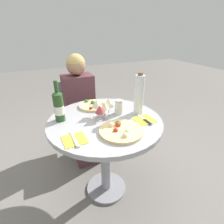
% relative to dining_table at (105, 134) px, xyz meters
% --- Properties ---
extents(ground_plane, '(12.00, 12.00, 0.00)m').
position_rel_dining_table_xyz_m(ground_plane, '(0.00, 0.00, -0.63)').
color(ground_plane, slate).
rests_on(ground_plane, ground).
extents(dining_table, '(0.91, 0.91, 0.77)m').
position_rel_dining_table_xyz_m(dining_table, '(0.00, 0.00, 0.00)').
color(dining_table, gray).
rests_on(dining_table, ground_plane).
extents(chair_behind_diner, '(0.40, 0.40, 0.87)m').
position_rel_dining_table_xyz_m(chair_behind_diner, '(-0.04, 0.78, -0.21)').
color(chair_behind_diner, slate).
rests_on(chair_behind_diner, ground_plane).
extents(seated_diner, '(0.33, 0.47, 1.20)m').
position_rel_dining_table_xyz_m(seated_diner, '(-0.04, 0.64, -0.08)').
color(seated_diner, '#512D33').
rests_on(seated_diner, ground_plane).
extents(pizza_large, '(0.31, 0.31, 0.05)m').
position_rel_dining_table_xyz_m(pizza_large, '(0.03, -0.22, 0.15)').
color(pizza_large, '#E5C17F').
rests_on(pizza_large, dining_table).
extents(pizza_small_far, '(0.25, 0.25, 0.05)m').
position_rel_dining_table_xyz_m(pizza_small_far, '(-0.01, 0.28, 0.15)').
color(pizza_small_far, '#E5C17F').
rests_on(pizza_small_far, dining_table).
extents(wine_bottle, '(0.08, 0.08, 0.32)m').
position_rel_dining_table_xyz_m(wine_bottle, '(-0.33, 0.13, 0.26)').
color(wine_bottle, '#23471E').
rests_on(wine_bottle, dining_table).
extents(tall_carafe, '(0.08, 0.08, 0.35)m').
position_rel_dining_table_xyz_m(tall_carafe, '(0.31, 0.00, 0.30)').
color(tall_carafe, silver).
rests_on(tall_carafe, dining_table).
extents(sugar_shaker, '(0.07, 0.07, 0.12)m').
position_rel_dining_table_xyz_m(sugar_shaker, '(0.15, 0.05, 0.20)').
color(sugar_shaker, silver).
rests_on(sugar_shaker, dining_table).
extents(wine_glass_back_left, '(0.08, 0.08, 0.15)m').
position_rel_dining_table_xyz_m(wine_glass_back_left, '(-0.04, 0.09, 0.25)').
color(wine_glass_back_left, silver).
rests_on(wine_glass_back_left, dining_table).
extents(wine_glass_back_right, '(0.08, 0.08, 0.14)m').
position_rel_dining_table_xyz_m(wine_glass_back_right, '(0.07, 0.09, 0.24)').
color(wine_glass_back_right, silver).
rests_on(wine_glass_back_right, dining_table).
extents(wine_glass_center, '(0.07, 0.07, 0.13)m').
position_rel_dining_table_xyz_m(wine_glass_center, '(0.02, 0.05, 0.24)').
color(wine_glass_center, silver).
rests_on(wine_glass_center, dining_table).
extents(wine_glass_front_left, '(0.08, 0.08, 0.12)m').
position_rel_dining_table_xyz_m(wine_glass_front_left, '(-0.04, 0.01, 0.23)').
color(wine_glass_front_left, silver).
rests_on(wine_glass_front_left, dining_table).
extents(place_setting_left, '(0.15, 0.19, 0.01)m').
position_rel_dining_table_xyz_m(place_setting_left, '(-0.29, -0.18, 0.14)').
color(place_setting_left, yellow).
rests_on(place_setting_left, dining_table).
extents(place_setting_right, '(0.16, 0.19, 0.01)m').
position_rel_dining_table_xyz_m(place_setting_right, '(0.28, -0.14, 0.14)').
color(place_setting_right, yellow).
rests_on(place_setting_right, dining_table).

